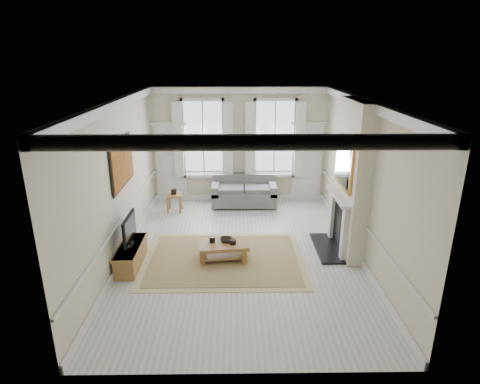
{
  "coord_description": "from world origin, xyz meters",
  "views": [
    {
      "loc": [
        -0.13,
        -8.11,
        4.27
      ],
      "look_at": [
        -0.01,
        0.64,
        1.25
      ],
      "focal_mm": 30.0,
      "sensor_mm": 36.0,
      "label": 1
    }
  ],
  "objects_px": {
    "side_table": "(174,197)",
    "tv_stand": "(131,255)",
    "coffee_table": "(224,246)",
    "sofa": "(244,193)"
  },
  "relations": [
    {
      "from": "sofa",
      "to": "side_table",
      "type": "height_order",
      "value": "sofa"
    },
    {
      "from": "sofa",
      "to": "tv_stand",
      "type": "height_order",
      "value": "sofa"
    },
    {
      "from": "sofa",
      "to": "tv_stand",
      "type": "bearing_deg",
      "value": -124.55
    },
    {
      "from": "side_table",
      "to": "tv_stand",
      "type": "distance_m",
      "value": 3.16
    },
    {
      "from": "sofa",
      "to": "coffee_table",
      "type": "distance_m",
      "value": 3.42
    },
    {
      "from": "coffee_table",
      "to": "tv_stand",
      "type": "height_order",
      "value": "tv_stand"
    },
    {
      "from": "coffee_table",
      "to": "tv_stand",
      "type": "xyz_separation_m",
      "value": [
        -1.96,
        -0.22,
        -0.09
      ]
    },
    {
      "from": "coffee_table",
      "to": "tv_stand",
      "type": "bearing_deg",
      "value": -179.94
    },
    {
      "from": "sofa",
      "to": "tv_stand",
      "type": "relative_size",
      "value": 1.46
    },
    {
      "from": "sofa",
      "to": "coffee_table",
      "type": "height_order",
      "value": "sofa"
    }
  ]
}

